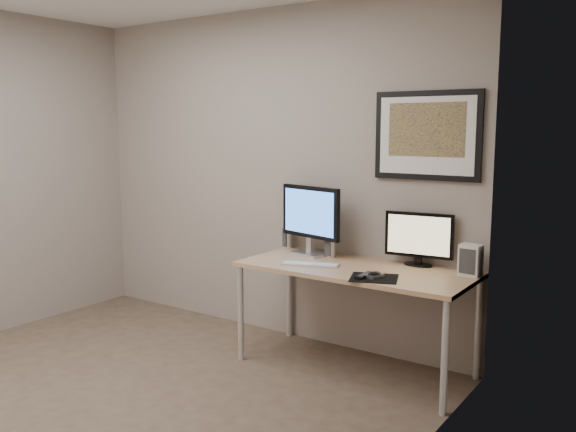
{
  "coord_description": "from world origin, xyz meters",
  "views": [
    {
      "loc": [
        2.92,
        -2.26,
        1.68
      ],
      "look_at": [
        0.61,
        1.1,
        1.08
      ],
      "focal_mm": 38.0,
      "sensor_mm": 36.0,
      "label": 1
    }
  ],
  "objects_px": {
    "keyboard": "(310,264)",
    "fan_unit": "(471,260)",
    "desk": "(355,276)",
    "speaker_right": "(331,245)",
    "monitor_large": "(310,217)",
    "speaker_left": "(288,237)",
    "framed_art": "(427,135)",
    "monitor_tv": "(419,237)"
  },
  "relations": [
    {
      "from": "speaker_right",
      "to": "fan_unit",
      "type": "distance_m",
      "value": 1.03
    },
    {
      "from": "framed_art",
      "to": "keyboard",
      "type": "relative_size",
      "value": 1.86
    },
    {
      "from": "monitor_tv",
      "to": "speaker_left",
      "type": "xyz_separation_m",
      "value": [
        -1.09,
        0.01,
        -0.11
      ]
    },
    {
      "from": "desk",
      "to": "monitor_large",
      "type": "xyz_separation_m",
      "value": [
        -0.47,
        0.17,
        0.35
      ]
    },
    {
      "from": "fan_unit",
      "to": "speaker_left",
      "type": "bearing_deg",
      "value": -177.8
    },
    {
      "from": "keyboard",
      "to": "monitor_large",
      "type": "bearing_deg",
      "value": 102.97
    },
    {
      "from": "monitor_large",
      "to": "fan_unit",
      "type": "height_order",
      "value": "monitor_large"
    },
    {
      "from": "speaker_left",
      "to": "keyboard",
      "type": "xyz_separation_m",
      "value": [
        0.47,
        -0.42,
        -0.08
      ]
    },
    {
      "from": "desk",
      "to": "framed_art",
      "type": "relative_size",
      "value": 2.13
    },
    {
      "from": "fan_unit",
      "to": "speaker_right",
      "type": "bearing_deg",
      "value": -173.41
    },
    {
      "from": "desk",
      "to": "framed_art",
      "type": "height_order",
      "value": "framed_art"
    },
    {
      "from": "monitor_large",
      "to": "keyboard",
      "type": "relative_size",
      "value": 1.39
    },
    {
      "from": "monitor_tv",
      "to": "monitor_large",
      "type": "bearing_deg",
      "value": -179.03
    },
    {
      "from": "desk",
      "to": "speaker_left",
      "type": "distance_m",
      "value": 0.82
    },
    {
      "from": "keyboard",
      "to": "desk",
      "type": "bearing_deg",
      "value": 4.65
    },
    {
      "from": "monitor_large",
      "to": "fan_unit",
      "type": "bearing_deg",
      "value": 15.07
    },
    {
      "from": "desk",
      "to": "speaker_left",
      "type": "bearing_deg",
      "value": 159.1
    },
    {
      "from": "monitor_large",
      "to": "desk",
      "type": "bearing_deg",
      "value": -6.12
    },
    {
      "from": "desk",
      "to": "speaker_right",
      "type": "relative_size",
      "value": 9.1
    },
    {
      "from": "desk",
      "to": "framed_art",
      "type": "bearing_deg",
      "value": 43.46
    },
    {
      "from": "keyboard",
      "to": "fan_unit",
      "type": "xyz_separation_m",
      "value": [
        1.01,
        0.33,
        0.1
      ]
    },
    {
      "from": "speaker_right",
      "to": "monitor_tv",
      "type": "bearing_deg",
      "value": 17.45
    },
    {
      "from": "monitor_tv",
      "to": "framed_art",
      "type": "bearing_deg",
      "value": 69.81
    },
    {
      "from": "desk",
      "to": "monitor_tv",
      "type": "bearing_deg",
      "value": 39.54
    },
    {
      "from": "framed_art",
      "to": "monitor_tv",
      "type": "height_order",
      "value": "framed_art"
    },
    {
      "from": "keyboard",
      "to": "framed_art",
      "type": "bearing_deg",
      "value": 16.27
    },
    {
      "from": "desk",
      "to": "speaker_right",
      "type": "bearing_deg",
      "value": 148.85
    },
    {
      "from": "keyboard",
      "to": "fan_unit",
      "type": "bearing_deg",
      "value": -1.51
    },
    {
      "from": "fan_unit",
      "to": "framed_art",
      "type": "bearing_deg",
      "value": 166.5
    },
    {
      "from": "monitor_large",
      "to": "speaker_left",
      "type": "distance_m",
      "value": 0.37
    },
    {
      "from": "speaker_left",
      "to": "speaker_right",
      "type": "bearing_deg",
      "value": 10.28
    },
    {
      "from": "monitor_large",
      "to": "keyboard",
      "type": "height_order",
      "value": "monitor_large"
    },
    {
      "from": "monitor_tv",
      "to": "fan_unit",
      "type": "bearing_deg",
      "value": -17.94
    },
    {
      "from": "speaker_right",
      "to": "speaker_left",
      "type": "bearing_deg",
      "value": 176.0
    },
    {
      "from": "monitor_large",
      "to": "speaker_left",
      "type": "xyz_separation_m",
      "value": [
        -0.28,
        0.12,
        -0.2
      ]
    },
    {
      "from": "speaker_left",
      "to": "framed_art",
      "type": "bearing_deg",
      "value": 25.57
    },
    {
      "from": "speaker_left",
      "to": "keyboard",
      "type": "bearing_deg",
      "value": -18.06
    },
    {
      "from": "framed_art",
      "to": "monitor_large",
      "type": "xyz_separation_m",
      "value": [
        -0.82,
        -0.16,
        -0.61
      ]
    },
    {
      "from": "fan_unit",
      "to": "keyboard",
      "type": "bearing_deg",
      "value": -156.26
    },
    {
      "from": "monitor_large",
      "to": "speaker_left",
      "type": "bearing_deg",
      "value": 170.1
    },
    {
      "from": "monitor_tv",
      "to": "speaker_left",
      "type": "relative_size",
      "value": 2.77
    },
    {
      "from": "desk",
      "to": "keyboard",
      "type": "distance_m",
      "value": 0.32
    }
  ]
}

